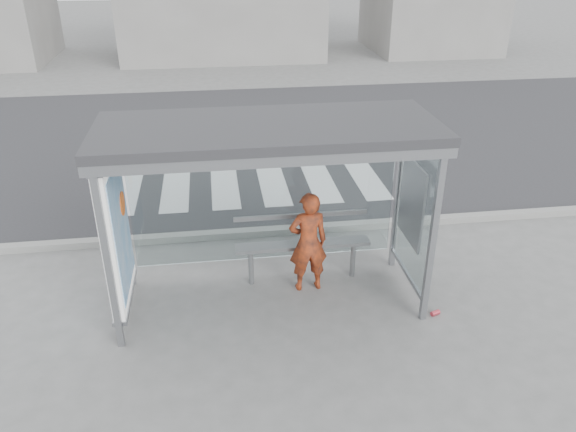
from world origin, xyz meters
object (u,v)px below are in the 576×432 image
(bench, at_px, (302,244))
(soda_can, at_px, (435,313))
(person, at_px, (308,242))
(bus_shelter, at_px, (239,172))

(bench, distance_m, soda_can, 2.11)
(person, relative_size, soda_can, 12.17)
(person, relative_size, bench, 0.78)
(person, distance_m, bench, 0.30)
(person, xyz_separation_m, soda_can, (1.63, -0.91, -0.74))
(person, height_order, soda_can, person)
(bus_shelter, xyz_separation_m, person, (0.94, 0.19, -1.21))
(bus_shelter, distance_m, person, 1.55)
(bus_shelter, xyz_separation_m, bench, (0.90, 0.43, -1.38))
(bus_shelter, distance_m, soda_can, 3.31)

